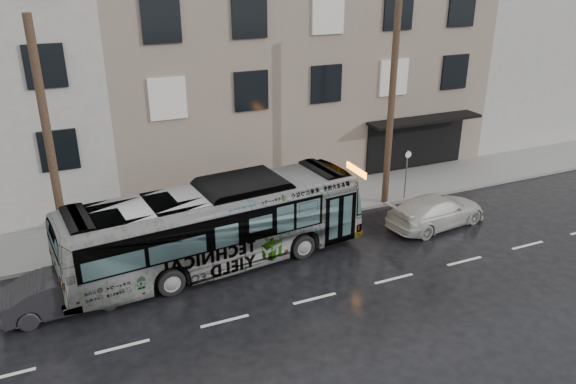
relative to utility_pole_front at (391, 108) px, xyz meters
name	(u,v)px	position (x,y,z in m)	size (l,w,h in m)	color
ground	(286,265)	(-6.50, -3.30, -4.65)	(120.00, 120.00, 0.00)	black
sidewalk	(243,213)	(-6.50, 1.60, -4.58)	(90.00, 3.60, 0.15)	gray
building_taupe	(277,58)	(-1.50, 9.40, 0.85)	(20.00, 12.00, 11.00)	gray
building_filler	(532,33)	(17.50, 9.40, 1.35)	(18.00, 12.00, 12.00)	#B0AFA6
utility_pole_front	(391,108)	(0.00, 0.00, 0.00)	(0.30, 0.30, 9.00)	#4F3927
utility_pole_rear	(50,148)	(-14.00, 0.00, 0.00)	(0.30, 0.30, 9.00)	#4F3927
sign_post	(406,174)	(1.10, 0.00, -3.30)	(0.06, 0.06, 2.40)	slate
bus	(216,226)	(-8.82, -2.20, -3.05)	(2.69, 11.49, 3.20)	#B2B2B2
white_sedan	(436,211)	(0.82, -2.75, -3.97)	(1.91, 4.69, 1.36)	#B4B3AB
dark_sedan	(67,291)	(-14.20, -3.11, -3.96)	(1.45, 4.16, 1.37)	black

